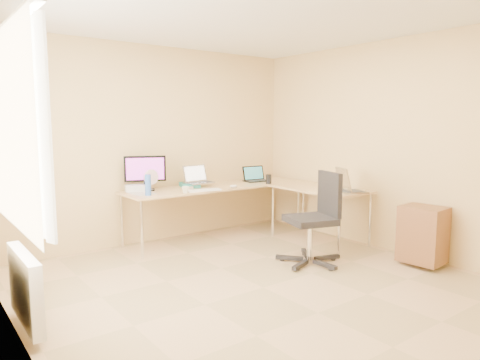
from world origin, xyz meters
TOP-DOWN VIEW (x-y plane):
  - floor at (0.00, 0.00)m, footprint 4.50×4.50m
  - ceiling at (0.00, 0.00)m, footprint 4.50×4.50m
  - wall_back at (0.00, 2.25)m, footprint 4.50×0.00m
  - wall_left at (-2.10, 0.00)m, footprint 0.00×4.50m
  - wall_right at (2.10, 0.00)m, footprint 0.00×4.50m
  - desk_main at (0.72, 1.85)m, footprint 2.65×0.70m
  - desk_return at (1.70, 0.85)m, footprint 0.70×1.30m
  - monitor at (-0.26, 2.05)m, footprint 0.55×0.36m
  - book_stack at (0.35, 1.96)m, footprint 0.33×0.38m
  - laptop_center at (0.45, 1.88)m, footprint 0.40×0.32m
  - laptop_black at (1.44, 1.87)m, footprint 0.38×0.30m
  - keyboard at (0.32, 1.55)m, footprint 0.45×0.21m
  - mouse at (0.78, 1.55)m, footprint 0.13×0.11m
  - mug at (0.04, 1.55)m, footprint 0.09×0.09m
  - cd_stack at (0.29, 1.86)m, footprint 0.16×0.16m
  - water_bottle at (-0.40, 1.66)m, footprint 0.09×0.09m
  - papers at (-0.40, 1.86)m, footprint 0.25×0.35m
  - white_box at (-0.40, 2.05)m, footprint 0.27×0.23m
  - desk_fan at (-0.22, 2.00)m, footprint 0.22×0.22m
  - black_cup at (1.40, 1.55)m, footprint 0.09×0.09m
  - laptop_return at (1.74, 0.35)m, footprint 0.46×0.42m
  - office_chair at (0.91, 0.26)m, footprint 0.79×0.79m
  - cabinet at (1.85, -0.56)m, footprint 0.40×0.48m
  - radiator at (-2.03, 0.40)m, footprint 0.09×0.80m
  - window at (-2.05, 0.40)m, footprint 0.10×1.80m

SIDE VIEW (x-z plane):
  - floor at x=0.00m, z-range 0.00..0.00m
  - radiator at x=-2.03m, z-range 0.07..0.62m
  - cabinet at x=1.85m, z-range 0.05..0.67m
  - desk_main at x=0.72m, z-range 0.00..0.73m
  - desk_return at x=1.70m, z-range 0.00..0.73m
  - office_chair at x=0.91m, z-range -0.03..1.03m
  - papers at x=-0.40m, z-range 0.73..0.74m
  - keyboard at x=0.32m, z-range 0.73..0.75m
  - cd_stack at x=0.29m, z-range 0.73..0.76m
  - mouse at x=0.78m, z-range 0.73..0.77m
  - book_stack at x=0.35m, z-range 0.73..0.78m
  - mug at x=0.04m, z-range 0.73..0.81m
  - white_box at x=-0.40m, z-range 0.73..0.82m
  - black_cup at x=1.40m, z-range 0.73..0.86m
  - laptop_black at x=1.44m, z-range 0.73..0.96m
  - desk_fan at x=-0.22m, z-range 0.73..0.98m
  - laptop_return at x=1.74m, z-range 0.73..0.98m
  - water_bottle at x=-0.40m, z-range 0.73..0.98m
  - laptop_center at x=0.45m, z-range 0.78..1.02m
  - monitor at x=-0.26m, z-range 0.73..1.18m
  - wall_back at x=0.00m, z-range -0.95..3.55m
  - wall_left at x=-2.10m, z-range -0.95..3.55m
  - wall_right at x=2.10m, z-range -0.95..3.55m
  - window at x=-2.05m, z-range 0.85..2.25m
  - ceiling at x=0.00m, z-range 2.60..2.60m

